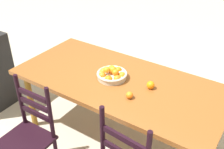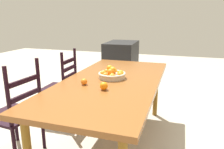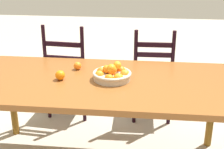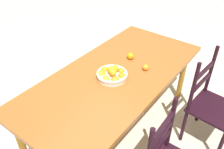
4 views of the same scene
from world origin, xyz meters
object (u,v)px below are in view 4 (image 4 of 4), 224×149
dining_table (115,79)px  orange_loose_1 (146,67)px  fruit_bowl (112,74)px  orange_loose_0 (131,56)px  chair_near_window (211,106)px

dining_table → orange_loose_1: orange_loose_1 is taller
fruit_bowl → orange_loose_0: fruit_bowl is taller
chair_near_window → orange_loose_1: 0.75m
chair_near_window → fruit_bowl: 1.03m
chair_near_window → orange_loose_1: chair_near_window is taller
orange_loose_0 → dining_table: bearing=5.3°
orange_loose_0 → orange_loose_1: orange_loose_0 is taller
orange_loose_0 → orange_loose_1: (0.08, 0.23, -0.01)m
chair_near_window → orange_loose_0: (0.15, -0.87, 0.33)m
dining_table → chair_near_window: size_ratio=2.05×
dining_table → orange_loose_1: (-0.23, 0.20, 0.10)m
orange_loose_0 → orange_loose_1: 0.24m
fruit_bowl → orange_loose_0: 0.39m
orange_loose_1 → chair_near_window: bearing=110.0°
dining_table → orange_loose_0: orange_loose_0 is taller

